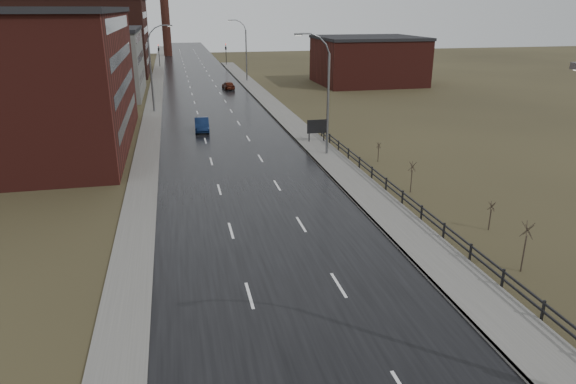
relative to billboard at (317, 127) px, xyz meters
name	(u,v)px	position (x,y,z in m)	size (l,w,h in m)	color
road	(214,112)	(-9.10, 19.25, -1.65)	(14.00, 300.00, 0.06)	black
sidewalk_right	(328,157)	(-0.50, -5.75, -1.59)	(3.20, 180.00, 0.18)	#595651
curb_right	(312,158)	(-2.02, -5.75, -1.59)	(0.16, 180.00, 0.18)	slate
sidewalk_left	(152,114)	(-17.30, 19.25, -1.62)	(2.40, 260.00, 0.12)	#595651
warehouse_near	(6,81)	(-30.09, 4.25, 5.08)	(22.44, 28.56, 13.50)	#471914
warehouse_mid	(89,63)	(-27.09, 37.25, 3.58)	(16.32, 20.40, 10.50)	slate
warehouse_far	(82,37)	(-32.09, 67.25, 6.08)	(26.52, 24.48, 15.50)	#331611
building_right	(368,60)	(21.20, 41.25, 2.58)	(18.36, 16.32, 8.50)	#471914
smokestack	(164,0)	(-15.10, 109.25, 13.82)	(2.70, 2.70, 30.70)	#331611
streetlight_right_mid	(325,94)	(-0.60, -4.75, 4.16)	(3.36, 0.28, 11.35)	slate
streetlight_left	(153,68)	(-16.80, 21.25, 4.16)	(3.36, 0.28, 11.35)	slate
streetlight_right_far	(245,50)	(-0.60, 49.25, 4.16)	(3.36, 0.28, 11.35)	slate
guardrail	(426,215)	(1.20, -22.44, -0.97)	(0.10, 53.05, 1.10)	black
shrub_c	(525,246)	(3.28, -29.39, -0.16)	(0.67, 0.71, 2.87)	#382D23
shrub_d	(490,215)	(4.74, -24.10, -0.66)	(0.46, 0.48, 1.92)	#382D23
shrub_e	(412,176)	(2.96, -16.40, -0.39)	(0.58, 0.61, 2.43)	#382D23
shrub_f	(378,152)	(3.68, -7.97, -0.72)	(0.44, 0.46, 1.82)	#382D23
billboard	(317,127)	(0.00, 0.00, 0.00)	(2.11, 0.17, 2.48)	black
traffic_light_left	(158,47)	(-17.10, 79.25, 2.92)	(0.58, 2.73, 5.30)	black
traffic_light_right	(226,46)	(-1.10, 79.25, 2.92)	(0.58, 2.73, 5.30)	black
car_near	(202,125)	(-11.43, 8.07, -0.94)	(1.57, 4.50, 1.48)	#0B1837
car_far	(228,86)	(-5.00, 39.12, -0.97)	(1.67, 4.15, 1.41)	#44160B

